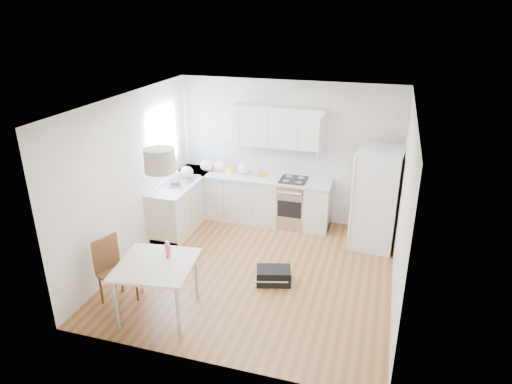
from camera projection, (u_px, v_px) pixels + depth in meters
The scene contains 29 objects.
floor at pixel (256, 271), 7.28m from camera, with size 4.20×4.20×0.00m, color brown.
ceiling at pixel (256, 102), 6.26m from camera, with size 4.20×4.20×0.00m, color white.
wall_back at pixel (287, 152), 8.63m from camera, with size 4.20×4.20×0.00m, color beige.
wall_left at pixel (131, 179), 7.33m from camera, with size 4.20×4.20×0.00m, color beige.
wall_right at pixel (403, 210), 6.22m from camera, with size 4.20×4.20×0.00m, color beige.
window_glassblock at pixel (163, 136), 8.19m from camera, with size 0.02×1.00×1.00m, color #BFE0F9.
cabinets_back at pixel (253, 199), 8.87m from camera, with size 3.00×0.60×0.88m, color beige.
cabinets_left at pixel (183, 204), 8.66m from camera, with size 0.60×1.80×0.88m, color beige.
counter_back at pixel (253, 177), 8.70m from camera, with size 3.02×0.64×0.04m, color #B1B4B6.
counter_left at pixel (182, 181), 8.48m from camera, with size 0.64×1.82×0.04m, color #B1B4B6.
backsplash_back at pixel (257, 157), 8.84m from camera, with size 3.00×0.01×0.58m, color white.
backsplash_left at pixel (166, 164), 8.44m from camera, with size 0.01×1.80×0.58m, color white.
upper_cabinets at pixel (278, 127), 8.33m from camera, with size 1.70×0.32×0.75m, color beige.
range_oven at pixel (293, 204), 8.66m from camera, with size 0.50×0.61×0.88m, color #B7B9BC, non-canonical shape.
sink at pixel (180, 181), 8.43m from camera, with size 0.50×0.80×0.16m, color #B7B9BC, non-canonical shape.
refrigerator at pixel (378, 198), 7.80m from camera, with size 0.83×0.87×1.73m, color silver, non-canonical shape.
dining_table at pixel (156, 269), 6.04m from camera, with size 1.11×1.11×0.78m.
dining_chair at pixel (117, 273), 6.34m from camera, with size 0.41×0.41×0.97m, color #472715, non-canonical shape.
drink_bottle at pixel (168, 249), 6.12m from camera, with size 0.07×0.07×0.24m, color #EB4168.
gym_bag at pixel (274, 276), 6.94m from camera, with size 0.52×0.34×0.24m, color black.
pendant_lamp at pixel (160, 160), 5.56m from camera, with size 0.38×0.38×0.30m, color #B7A78D.
grocery_bag_a at pixel (207, 165), 8.89m from camera, with size 0.26×0.22×0.24m, color white.
grocery_bag_b at pixel (220, 166), 8.87m from camera, with size 0.25×0.21×0.22m, color white.
grocery_bag_c at pixel (244, 169), 8.73m from camera, with size 0.25×0.21×0.22m, color white.
grocery_bag_d at pixel (187, 172), 8.56m from camera, with size 0.24×0.21×0.22m, color white.
grocery_bag_e at pixel (175, 177), 8.27m from camera, with size 0.28×0.24×0.25m, color white.
snack_orange at pixel (263, 174), 8.62m from camera, with size 0.15×0.09×0.10m, color orange.
snack_yellow at pixel (229, 170), 8.82m from camera, with size 0.16×0.10×0.11m, color #FFAB28.
snack_red at pixel (217, 169), 8.89m from camera, with size 0.17×0.10×0.11m, color red.
Camera 1 is at (1.79, -5.99, 3.94)m, focal length 32.00 mm.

